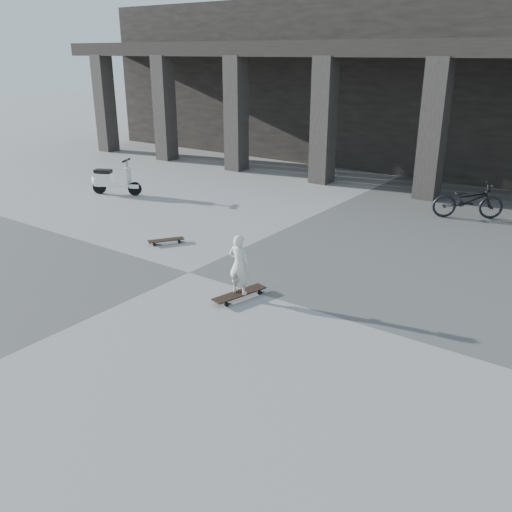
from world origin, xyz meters
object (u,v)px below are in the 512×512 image
Objects in this scene: skateboard_spare at (166,240)px; child at (239,265)px; longboard at (240,294)px; scooter at (108,180)px; bicycle at (468,200)px.

child reaches higher than skateboard_spare.
child reaches higher than longboard.
longboard is at bearing -79.67° from skateboard_spare.
bicycle is at bearing -4.00° from scooter.
scooter is at bearing 97.61° from skateboard_spare.
bicycle reaches higher than longboard.
bicycle is (9.66, 3.81, 0.04)m from scooter.
child reaches higher than bicycle.
child is at bearing -50.52° from scooter.
child is 8.66m from scooter.
skateboard_spare is at bearing 111.25° from bicycle.
scooter is (-4.70, 2.30, 0.36)m from skateboard_spare.
longboard reaches higher than skateboard_spare.
longboard is at bearing -50.52° from scooter.
child is 0.74× the size of scooter.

